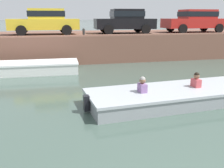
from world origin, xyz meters
TOP-DOWN VIEW (x-y plane):
  - ground_plane at (0.00, 6.39)m, footprint 400.00×400.00m
  - far_quay_wall at (0.00, 15.77)m, footprint 60.00×6.00m
  - far_wall_coping at (0.00, 12.89)m, footprint 60.00×0.24m
  - boat_moored_west_white at (-3.29, 11.16)m, footprint 5.53×1.72m
  - motorboat_passing at (2.03, 5.66)m, footprint 6.72×2.34m
  - car_left_inner_yellow at (-2.32, 14.95)m, footprint 4.24×2.09m
  - car_centre_black at (2.80, 14.95)m, footprint 3.94×2.09m
  - car_right_inner_red at (7.92, 14.95)m, footprint 4.40×2.00m
  - mooring_bollard_mid at (-0.17, 13.02)m, footprint 0.15×0.15m

SIDE VIEW (x-z plane):
  - ground_plane at x=0.00m, z-range 0.00..0.00m
  - motorboat_passing at x=2.03m, z-range -0.24..0.71m
  - boat_moored_west_white at x=-3.29m, z-range 0.00..0.55m
  - far_quay_wall at x=0.00m, z-range 0.00..1.59m
  - far_wall_coping at x=0.00m, z-range 1.59..1.67m
  - mooring_bollard_mid at x=-0.17m, z-range 1.61..2.05m
  - car_centre_black at x=2.80m, z-range 1.67..3.21m
  - car_left_inner_yellow at x=-2.32m, z-range 1.67..3.21m
  - car_right_inner_red at x=7.92m, z-range 1.67..3.21m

